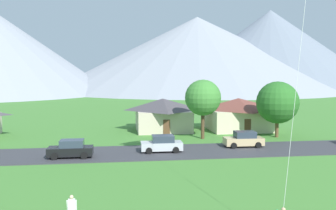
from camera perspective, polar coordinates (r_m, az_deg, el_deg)
The scene contains 11 objects.
road_strip at distance 37.55m, azimuth -2.51°, elevation -7.38°, with size 160.00×7.14×0.08m, color #38383D.
mountain_east_ridge at distance 176.22m, azimuth 4.54°, elevation 8.01°, with size 137.37×137.37×34.35m, color #8E939E.
mountain_far_east_ridge at distance 184.97m, azimuth 15.55°, elevation 8.27°, with size 103.22×103.22×38.01m, color slate.
house_left_center at distance 51.57m, azimuth -0.80°, elevation -1.38°, with size 7.92×8.42×4.50m.
house_right_center at distance 53.09m, azimuth 10.91°, elevation -1.29°, with size 9.05×8.27×4.50m.
tree_left_of_center at distance 47.78m, azimuth 16.70°, elevation 0.37°, with size 5.29×5.29×7.05m.
tree_center at distance 44.89m, azimuth 5.47°, elevation 1.12°, with size 4.43×4.43×7.29m.
parked_car_tan_west_end at distance 40.87m, azimuth 11.74°, elevation -5.28°, with size 4.24×2.16×1.68m.
parked_car_silver_mid_west at distance 37.51m, azimuth -0.96°, elevation -6.10°, with size 4.21×2.10×1.68m.
parked_car_black_east_end at distance 36.26m, azimuth -14.91°, elevation -6.66°, with size 4.21×2.10×1.68m.
watcher_person at distance 20.82m, azimuth -14.77°, elevation -15.50°, with size 0.56×0.24×1.68m.
Camera 1 is at (-3.35, -8.47, 8.14)m, focal length 39.10 mm.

